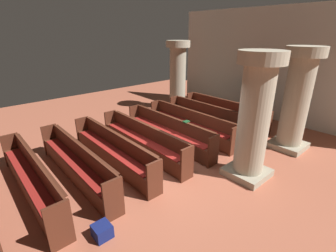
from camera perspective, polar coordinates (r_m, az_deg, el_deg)
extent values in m
plane|color=#AD5B42|center=(6.97, -0.62, -9.23)|extent=(19.20, 19.20, 0.00)
cube|color=silver|center=(11.05, 24.52, 12.84)|extent=(10.00, 0.16, 4.50)
cube|color=#562819|center=(10.21, 13.11, 3.27)|extent=(3.77, 0.38, 0.05)
cube|color=#562819|center=(10.27, 13.77, 4.73)|extent=(3.77, 0.04, 0.44)
cube|color=#492215|center=(10.26, 14.03, 5.89)|extent=(3.61, 0.06, 0.02)
cube|color=#4E2416|center=(11.36, 5.29, 5.59)|extent=(0.06, 0.44, 0.92)
cube|color=#4E2416|center=(9.32, 22.62, 0.35)|extent=(0.06, 0.44, 0.92)
cube|color=#522618|center=(10.15, 12.42, 1.83)|extent=(3.77, 0.03, 0.42)
cube|color=maroon|center=(10.19, 13.06, 3.44)|extent=(3.46, 0.32, 0.02)
cube|color=#562819|center=(9.42, 9.39, 2.01)|extent=(3.77, 0.38, 0.05)
cube|color=#562819|center=(9.47, 10.13, 3.60)|extent=(3.77, 0.04, 0.44)
cube|color=#492215|center=(9.44, 10.39, 4.85)|extent=(3.61, 0.06, 0.02)
cube|color=#4E2416|center=(10.66, 1.44, 4.59)|extent=(0.06, 0.44, 0.92)
cube|color=#4E2416|center=(8.44, 19.42, -1.33)|extent=(0.06, 0.44, 0.92)
cube|color=#522618|center=(9.37, 8.63, 0.44)|extent=(3.77, 0.03, 0.42)
cube|color=maroon|center=(9.39, 9.33, 2.18)|extent=(3.46, 0.32, 0.02)
cube|color=#562819|center=(8.68, 5.02, 0.51)|extent=(3.77, 0.38, 0.05)
cube|color=#562819|center=(8.71, 5.84, 2.24)|extent=(3.77, 0.04, 0.44)
cube|color=#492215|center=(8.68, 6.10, 3.61)|extent=(3.61, 0.06, 0.02)
cube|color=#4E2416|center=(10.01, -2.92, 3.44)|extent=(0.06, 0.44, 0.92)
cube|color=#4E2416|center=(7.61, 15.50, -3.39)|extent=(0.06, 0.44, 0.92)
cube|color=#522618|center=(8.65, 4.17, -1.20)|extent=(3.77, 0.03, 0.42)
cube|color=maroon|center=(8.65, 4.94, 0.69)|extent=(3.46, 0.32, 0.02)
cube|color=#562819|center=(8.01, -0.12, -1.26)|extent=(3.77, 0.38, 0.05)
cube|color=#562819|center=(8.02, 0.78, 0.63)|extent=(3.77, 0.04, 0.44)
cube|color=#492215|center=(7.98, 1.04, 2.10)|extent=(3.61, 0.06, 0.02)
cube|color=#4E2416|center=(9.43, -7.84, 2.11)|extent=(0.06, 0.44, 0.92)
cube|color=#4E2416|center=(6.83, 10.63, -5.90)|extent=(0.06, 0.44, 0.92)
cube|color=#522618|center=(8.00, -1.06, -3.11)|extent=(3.77, 0.03, 0.42)
cube|color=maroon|center=(7.98, -0.22, -1.06)|extent=(3.46, 0.32, 0.02)
cube|color=#562819|center=(7.42, -6.14, -3.31)|extent=(3.77, 0.38, 0.05)
cube|color=#562819|center=(7.41, -5.17, -1.27)|extent=(3.77, 0.04, 0.44)
cube|color=#492215|center=(7.36, -4.92, 0.31)|extent=(3.61, 0.06, 0.02)
cube|color=#4E2416|center=(8.94, -13.34, 0.61)|extent=(0.06, 0.44, 0.92)
cube|color=#4E2416|center=(6.13, 4.52, -8.97)|extent=(0.06, 0.44, 0.92)
cube|color=#522618|center=(7.43, -7.17, -5.30)|extent=(3.77, 0.03, 0.42)
cube|color=maroon|center=(7.39, -6.28, -3.11)|extent=(3.46, 0.32, 0.02)
cube|color=#562819|center=(6.94, -13.13, -5.64)|extent=(3.77, 0.38, 0.05)
cube|color=#562819|center=(6.90, -12.09, -3.47)|extent=(3.77, 0.04, 0.44)
cube|color=#492215|center=(6.84, -11.88, -1.78)|extent=(3.61, 0.06, 0.02)
cube|color=#4E2416|center=(8.54, -19.41, -1.06)|extent=(0.06, 0.44, 0.92)
cube|color=#4E2416|center=(5.54, -3.18, -12.61)|extent=(0.06, 0.44, 0.92)
cube|color=#522618|center=(6.98, -14.23, -7.74)|extent=(3.77, 0.03, 0.42)
cube|color=maroon|center=(6.91, -13.30, -5.43)|extent=(3.46, 0.32, 0.02)
cube|color=#562819|center=(6.59, -21.08, -8.16)|extent=(3.77, 0.38, 0.05)
cube|color=#562819|center=(6.52, -20.00, -5.90)|extent=(3.77, 0.04, 0.44)
cube|color=#492215|center=(6.45, -19.85, -4.14)|extent=(3.61, 0.06, 0.02)
cube|color=#4E2416|center=(8.26, -25.99, -2.85)|extent=(0.06, 0.44, 0.92)
cube|color=#4E2416|center=(5.09, -12.75, -16.69)|extent=(0.06, 0.44, 0.92)
cube|color=#522618|center=(6.65, -22.23, -10.33)|extent=(3.77, 0.03, 0.42)
cube|color=maroon|center=(6.56, -21.29, -7.94)|extent=(3.46, 0.32, 0.02)
cube|color=#562819|center=(6.39, -29.84, -10.72)|extent=(3.77, 0.38, 0.05)
cube|color=#562819|center=(6.29, -28.77, -8.44)|extent=(3.77, 0.04, 0.44)
cube|color=#492215|center=(6.21, -28.69, -6.65)|extent=(3.61, 0.06, 0.02)
cube|color=#4E2416|center=(8.10, -32.96, -4.70)|extent=(0.06, 0.44, 0.92)
cube|color=#4E2416|center=(4.82, -24.25, -20.81)|extent=(0.06, 0.44, 0.92)
cube|color=#522618|center=(6.48, -30.97, -12.89)|extent=(3.77, 0.03, 0.42)
cube|color=maroon|center=(6.37, -30.07, -10.50)|extent=(3.46, 0.32, 0.02)
cube|color=#9F967E|center=(8.84, 26.42, -4.00)|extent=(1.02, 1.02, 0.18)
cylinder|color=#ADA389|center=(8.38, 28.04, 4.95)|extent=(0.76, 0.76, 2.70)
cylinder|color=#B6AB90|center=(8.15, 29.92, 15.06)|extent=(1.10, 1.10, 0.30)
cube|color=#9F967E|center=(12.02, 2.20, 4.72)|extent=(1.02, 1.02, 0.18)
cylinder|color=#ADA389|center=(11.68, 2.30, 11.50)|extent=(0.76, 0.76, 2.70)
cylinder|color=#B6AB90|center=(11.52, 2.42, 18.86)|extent=(1.10, 1.10, 0.30)
cube|color=#9F967E|center=(6.82, 18.10, -10.27)|extent=(1.01, 1.01, 0.18)
cylinder|color=#ADA389|center=(6.21, 19.61, 1.14)|extent=(0.75, 0.75, 2.70)
cylinder|color=#B6AB90|center=(5.89, 21.47, 14.93)|extent=(1.09, 1.09, 0.30)
cube|color=#492215|center=(10.83, 19.38, 1.24)|extent=(0.45, 0.45, 0.06)
cube|color=#562819|center=(10.70, 19.68, 3.47)|extent=(0.28, 0.28, 0.95)
cube|color=#5B2A1A|center=(10.56, 20.04, 6.23)|extent=(0.48, 0.35, 0.15)
cube|color=#194723|center=(7.54, 4.33, 1.06)|extent=(0.14, 0.20, 0.03)
cube|color=navy|center=(5.00, -15.32, -22.85)|extent=(0.32, 0.32, 0.26)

